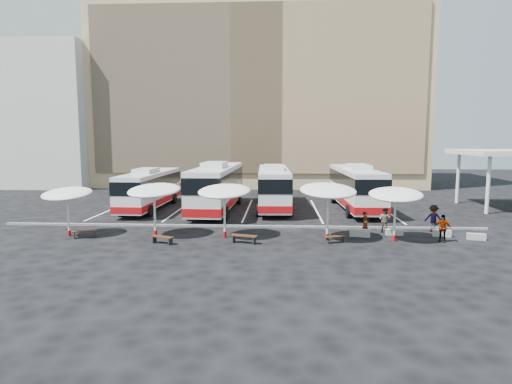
{
  "coord_description": "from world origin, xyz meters",
  "views": [
    {
      "loc": [
        2.68,
        -29.01,
        6.22
      ],
      "look_at": [
        1.0,
        3.0,
        2.2
      ],
      "focal_mm": 30.0,
      "sensor_mm": 36.0,
      "label": 1
    }
  ],
  "objects_px": {
    "wood_bench_1": "(162,238)",
    "conc_bench_0": "(360,233)",
    "bus_2": "(274,186)",
    "sunshade_0": "(67,194)",
    "passenger_1": "(385,220)",
    "passenger_3": "(433,218)",
    "bus_1": "(217,186)",
    "wood_bench_2": "(244,237)",
    "conc_bench_1": "(394,232)",
    "conc_bench_2": "(442,233)",
    "conc_bench_3": "(476,237)",
    "bus_0": "(150,188)",
    "bus_3": "(355,186)",
    "sunshade_4": "(396,195)",
    "wood_bench_0": "(85,232)",
    "sunshade_3": "(328,191)",
    "wood_bench_3": "(335,238)",
    "passenger_2": "(442,228)",
    "sunshade_1": "(154,191)",
    "sunshade_2": "(224,192)",
    "passenger_0": "(365,224)"
  },
  "relations": [
    {
      "from": "bus_0",
      "to": "bus_2",
      "type": "height_order",
      "value": "bus_2"
    },
    {
      "from": "wood_bench_1",
      "to": "conc_bench_0",
      "type": "height_order",
      "value": "conc_bench_0"
    },
    {
      "from": "wood_bench_1",
      "to": "passenger_2",
      "type": "distance_m",
      "value": 16.82
    },
    {
      "from": "sunshade_1",
      "to": "bus_2",
      "type": "bearing_deg",
      "value": 57.4
    },
    {
      "from": "bus_3",
      "to": "sunshade_3",
      "type": "xyz_separation_m",
      "value": [
        -3.74,
        -11.75,
        1.0
      ]
    },
    {
      "from": "conc_bench_3",
      "to": "conc_bench_2",
      "type": "bearing_deg",
      "value": 155.26
    },
    {
      "from": "bus_3",
      "to": "wood_bench_3",
      "type": "xyz_separation_m",
      "value": [
        -3.32,
        -12.42,
        -1.75
      ]
    },
    {
      "from": "wood_bench_2",
      "to": "passenger_3",
      "type": "height_order",
      "value": "passenger_3"
    },
    {
      "from": "bus_2",
      "to": "sunshade_3",
      "type": "relative_size",
      "value": 3.05
    },
    {
      "from": "sunshade_3",
      "to": "wood_bench_0",
      "type": "bearing_deg",
      "value": -179.32
    },
    {
      "from": "passenger_1",
      "to": "sunshade_0",
      "type": "bearing_deg",
      "value": 51.72
    },
    {
      "from": "sunshade_2",
      "to": "conc_bench_3",
      "type": "distance_m",
      "value": 15.84
    },
    {
      "from": "wood_bench_2",
      "to": "conc_bench_0",
      "type": "xyz_separation_m",
      "value": [
        7.26,
        2.16,
        -0.14
      ]
    },
    {
      "from": "passenger_2",
      "to": "bus_1",
      "type": "bearing_deg",
      "value": 174.54
    },
    {
      "from": "sunshade_0",
      "to": "passenger_0",
      "type": "xyz_separation_m",
      "value": [
        19.01,
        1.11,
        -1.94
      ]
    },
    {
      "from": "bus_1",
      "to": "passenger_1",
      "type": "distance_m",
      "value": 14.79
    },
    {
      "from": "passenger_1",
      "to": "passenger_2",
      "type": "xyz_separation_m",
      "value": [
        2.8,
        -2.52,
        0.01
      ]
    },
    {
      "from": "sunshade_0",
      "to": "wood_bench_1",
      "type": "distance_m",
      "value": 7.15
    },
    {
      "from": "conc_bench_3",
      "to": "bus_2",
      "type": "bearing_deg",
      "value": 137.75
    },
    {
      "from": "passenger_2",
      "to": "bus_2",
      "type": "bearing_deg",
      "value": 159.53
    },
    {
      "from": "sunshade_2",
      "to": "sunshade_1",
      "type": "bearing_deg",
      "value": 178.9
    },
    {
      "from": "bus_3",
      "to": "passenger_2",
      "type": "bearing_deg",
      "value": -76.84
    },
    {
      "from": "bus_1",
      "to": "sunshade_3",
      "type": "bearing_deg",
      "value": -49.75
    },
    {
      "from": "bus_3",
      "to": "wood_bench_2",
      "type": "height_order",
      "value": "bus_3"
    },
    {
      "from": "sunshade_0",
      "to": "conc_bench_0",
      "type": "bearing_deg",
      "value": 2.48
    },
    {
      "from": "bus_2",
      "to": "wood_bench_3",
      "type": "distance_m",
      "value": 13.41
    },
    {
      "from": "wood_bench_3",
      "to": "passenger_1",
      "type": "distance_m",
      "value": 4.79
    },
    {
      "from": "wood_bench_3",
      "to": "conc_bench_0",
      "type": "relative_size",
      "value": 1.09
    },
    {
      "from": "wood_bench_0",
      "to": "sunshade_1",
      "type": "bearing_deg",
      "value": 8.45
    },
    {
      "from": "sunshade_4",
      "to": "bus_1",
      "type": "bearing_deg",
      "value": 139.99
    },
    {
      "from": "sunshade_0",
      "to": "conc_bench_2",
      "type": "bearing_deg",
      "value": 2.67
    },
    {
      "from": "bus_2",
      "to": "sunshade_2",
      "type": "bearing_deg",
      "value": -106.01
    },
    {
      "from": "bus_0",
      "to": "sunshade_0",
      "type": "relative_size",
      "value": 3.58
    },
    {
      "from": "wood_bench_2",
      "to": "sunshade_2",
      "type": "bearing_deg",
      "value": 132.29
    },
    {
      "from": "bus_1",
      "to": "bus_3",
      "type": "bearing_deg",
      "value": 8.17
    },
    {
      "from": "conc_bench_2",
      "to": "conc_bench_3",
      "type": "xyz_separation_m",
      "value": [
        1.78,
        -0.82,
        -0.01
      ]
    },
    {
      "from": "passenger_1",
      "to": "passenger_3",
      "type": "height_order",
      "value": "passenger_3"
    },
    {
      "from": "bus_1",
      "to": "passenger_1",
      "type": "height_order",
      "value": "bus_1"
    },
    {
      "from": "wood_bench_1",
      "to": "conc_bench_0",
      "type": "distance_m",
      "value": 12.35
    },
    {
      "from": "bus_0",
      "to": "conc_bench_1",
      "type": "xyz_separation_m",
      "value": [
        18.85,
        -9.47,
        -1.68
      ]
    },
    {
      "from": "bus_2",
      "to": "sunshade_2",
      "type": "relative_size",
      "value": 3.26
    },
    {
      "from": "bus_2",
      "to": "sunshade_0",
      "type": "bearing_deg",
      "value": -139.61
    },
    {
      "from": "passenger_0",
      "to": "passenger_3",
      "type": "relative_size",
      "value": 0.86
    },
    {
      "from": "conc_bench_0",
      "to": "sunshade_4",
      "type": "bearing_deg",
      "value": -29.6
    },
    {
      "from": "sunshade_4",
      "to": "wood_bench_0",
      "type": "height_order",
      "value": "sunshade_4"
    },
    {
      "from": "wood_bench_2",
      "to": "conc_bench_1",
      "type": "distance_m",
      "value": 9.92
    },
    {
      "from": "sunshade_2",
      "to": "passenger_3",
      "type": "height_order",
      "value": "sunshade_2"
    },
    {
      "from": "bus_0",
      "to": "bus_3",
      "type": "xyz_separation_m",
      "value": [
        18.09,
        0.7,
        0.18
      ]
    },
    {
      "from": "wood_bench_0",
      "to": "wood_bench_2",
      "type": "height_order",
      "value": "wood_bench_2"
    },
    {
      "from": "wood_bench_1",
      "to": "passenger_3",
      "type": "height_order",
      "value": "passenger_3"
    }
  ]
}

